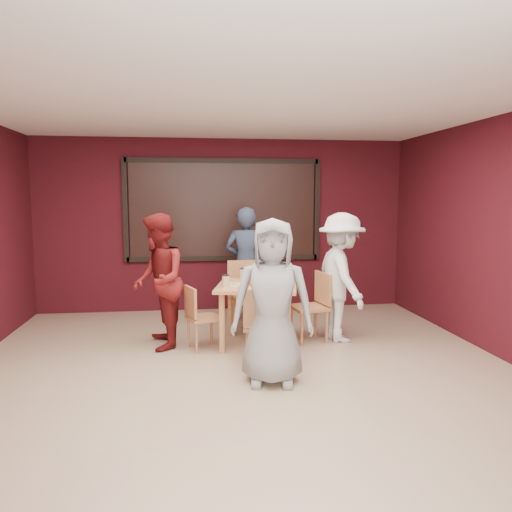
{
  "coord_description": "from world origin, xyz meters",
  "views": [
    {
      "loc": [
        -0.54,
        -4.69,
        1.87
      ],
      "look_at": [
        0.27,
        1.41,
        1.13
      ],
      "focal_mm": 35.0,
      "sensor_mm": 36.0,
      "label": 1
    }
  ],
  "objects": [
    {
      "name": "floor",
      "position": [
        0.0,
        0.0,
        0.0
      ],
      "size": [
        7.0,
        7.0,
        0.0
      ],
      "primitive_type": "plane",
      "color": "tan",
      "rests_on": "ground"
    },
    {
      "name": "window_blinds",
      "position": [
        0.0,
        3.45,
        1.65
      ],
      "size": [
        3.0,
        0.02,
        1.5
      ],
      "primitive_type": "cube",
      "color": "black"
    },
    {
      "name": "dining_table",
      "position": [
        0.28,
        1.41,
        0.68
      ],
      "size": [
        1.16,
        1.16,
        0.92
      ],
      "color": "tan",
      "rests_on": "floor"
    },
    {
      "name": "chair_front",
      "position": [
        0.24,
        0.59,
        0.5
      ],
      "size": [
        0.5,
        0.5,
        0.88
      ],
      "color": "#B77247",
      "rests_on": "floor"
    },
    {
      "name": "chair_back",
      "position": [
        0.21,
        2.12,
        0.55
      ],
      "size": [
        0.48,
        0.48,
        0.97
      ],
      "color": "#B77247",
      "rests_on": "floor"
    },
    {
      "name": "chair_left",
      "position": [
        -0.45,
        1.3,
        0.44
      ],
      "size": [
        0.48,
        0.48,
        0.79
      ],
      "color": "#B77247",
      "rests_on": "floor"
    },
    {
      "name": "chair_right",
      "position": [
        1.04,
        1.5,
        0.5
      ],
      "size": [
        0.5,
        0.5,
        0.89
      ],
      "color": "#B77247",
      "rests_on": "floor"
    },
    {
      "name": "diner_front",
      "position": [
        0.26,
        0.09,
        0.83
      ],
      "size": [
        0.89,
        0.66,
        1.66
      ],
      "primitive_type": "imported",
      "rotation": [
        0.0,
        0.0,
        -0.17
      ],
      "color": "gray",
      "rests_on": "floor"
    },
    {
      "name": "diner_back",
      "position": [
        0.28,
        2.66,
        0.86
      ],
      "size": [
        0.7,
        0.53,
        1.72
      ],
      "primitive_type": "imported",
      "rotation": [
        0.0,
        0.0,
        2.93
      ],
      "color": "#2E3952",
      "rests_on": "floor"
    },
    {
      "name": "diner_left",
      "position": [
        -0.94,
        1.45,
        0.83
      ],
      "size": [
        0.7,
        0.86,
        1.67
      ],
      "primitive_type": "imported",
      "rotation": [
        0.0,
        0.0,
        -1.48
      ],
      "color": "maroon",
      "rests_on": "floor"
    },
    {
      "name": "diner_right",
      "position": [
        1.38,
        1.46,
        0.83
      ],
      "size": [
        0.72,
        1.13,
        1.66
      ],
      "primitive_type": "imported",
      "rotation": [
        0.0,
        0.0,
        1.67
      ],
      "color": "silver",
      "rests_on": "floor"
    }
  ]
}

